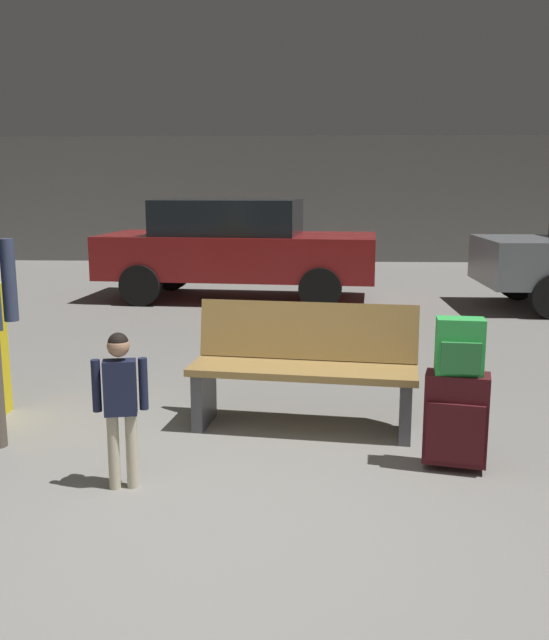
{
  "coord_description": "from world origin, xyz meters",
  "views": [
    {
      "loc": [
        0.4,
        -3.21,
        1.72
      ],
      "look_at": [
        0.22,
        1.3,
        0.85
      ],
      "focal_mm": 39.33,
      "sensor_mm": 36.0,
      "label": 1
    }
  ],
  "objects_px": {
    "backpack_bright": "(460,347)",
    "child": "(120,394)",
    "bench": "(304,368)",
    "suitcase": "(456,419)",
    "parked_car_far": "(236,246)"
  },
  "relations": [
    {
      "from": "backpack_bright",
      "to": "child",
      "type": "height_order",
      "value": "backpack_bright"
    },
    {
      "from": "backpack_bright",
      "to": "child",
      "type": "bearing_deg",
      "value": -169.79
    },
    {
      "from": "suitcase",
      "to": "child",
      "type": "distance_m",
      "value": 2.01
    },
    {
      "from": "suitcase",
      "to": "bench",
      "type": "bearing_deg",
      "value": 141.95
    },
    {
      "from": "bench",
      "to": "child",
      "type": "height_order",
      "value": "child"
    },
    {
      "from": "bench",
      "to": "child",
      "type": "xyz_separation_m",
      "value": [
        -1.04,
        -1.08,
        0.12
      ]
    },
    {
      "from": "bench",
      "to": "backpack_bright",
      "type": "distance_m",
      "value": 1.22
    },
    {
      "from": "backpack_bright",
      "to": "child",
      "type": "relative_size",
      "value": 0.37
    },
    {
      "from": "suitcase",
      "to": "parked_car_far",
      "type": "height_order",
      "value": "parked_car_far"
    },
    {
      "from": "backpack_bright",
      "to": "child",
      "type": "xyz_separation_m",
      "value": [
        -1.97,
        -0.35,
        -0.21
      ]
    },
    {
      "from": "backpack_bright",
      "to": "parked_car_far",
      "type": "bearing_deg",
      "value": 106.67
    },
    {
      "from": "bench",
      "to": "backpack_bright",
      "type": "relative_size",
      "value": 4.87
    },
    {
      "from": "suitcase",
      "to": "backpack_bright",
      "type": "relative_size",
      "value": 1.78
    },
    {
      "from": "bench",
      "to": "suitcase",
      "type": "xyz_separation_m",
      "value": [
        0.93,
        -0.73,
        -0.12
      ]
    },
    {
      "from": "bench",
      "to": "suitcase",
      "type": "distance_m",
      "value": 1.18
    }
  ]
}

